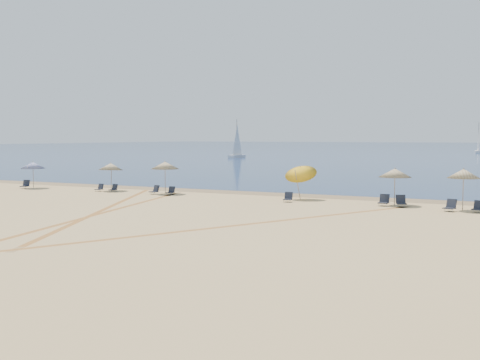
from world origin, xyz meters
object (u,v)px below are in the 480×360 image
object	(u,v)px
chair_2	(114,188)
chair_7	(401,201)
umbrella_2	(165,165)
chair_5	(288,198)
sailboat_2	(478,144)
umbrella_1	(111,167)
chair_3	(155,190)
umbrella_0	(33,165)
umbrella_4	(395,173)
umbrella_5	(464,174)
umbrella_3	(300,171)
sailboat_1	(237,146)
chair_4	(171,191)
chair_6	(384,201)
chair_8	(450,206)
chair_1	(100,188)
chair_0	(25,185)
chair_9	(478,207)

from	to	relation	value
chair_2	chair_7	xyz separation A→B (m)	(22.14, 0.08, 0.05)
umbrella_2	chair_2	bearing A→B (deg)	-175.51
chair_2	chair_5	bearing A→B (deg)	1.06
sailboat_2	umbrella_1	bearing A→B (deg)	-104.15
chair_3	umbrella_0	bearing A→B (deg)	-163.36
umbrella_4	chair_2	size ratio (longest dim) A/B	3.88
umbrella_5	umbrella_0	bearing A→B (deg)	179.94
umbrella_3	sailboat_1	bearing A→B (deg)	119.13
chair_4	chair_6	world-z (taller)	chair_6
chair_4	sailboat_2	xyz separation A→B (m)	(13.89, 129.56, 2.21)
chair_5	chair_8	xyz separation A→B (m)	(10.25, -0.45, 0.03)
chair_6	umbrella_5	bearing A→B (deg)	-2.65
umbrella_4	chair_1	xyz separation A→B (m)	(-22.94, -0.58, -1.80)
chair_7	sailboat_1	distance (m)	83.58
chair_1	sailboat_2	world-z (taller)	sailboat_2
umbrella_2	chair_1	size ratio (longest dim) A/B	4.17
chair_0	sailboat_1	distance (m)	72.50
chair_3	chair_5	distance (m)	10.96
chair_1	chair_9	xyz separation A→B (m)	(27.93, -0.74, 0.04)
chair_0	chair_1	bearing A→B (deg)	-8.13
chair_7	chair_8	xyz separation A→B (m)	(3.01, -1.16, -0.00)
umbrella_5	sailboat_2	xyz separation A→B (m)	(-6.59, 130.00, 0.30)
chair_9	umbrella_5	bearing A→B (deg)	166.07
umbrella_3	chair_4	bearing A→B (deg)	-174.07
umbrella_3	chair_5	xyz separation A→B (m)	(-0.24, -1.68, -1.71)
umbrella_4	chair_8	distance (m)	4.20
chair_8	chair_6	bearing A→B (deg)	-174.69
chair_0	chair_4	size ratio (longest dim) A/B	1.31
umbrella_0	chair_1	bearing A→B (deg)	2.19
umbrella_3	chair_8	world-z (taller)	umbrella_3
chair_0	chair_1	size ratio (longest dim) A/B	1.33
chair_0	chair_5	world-z (taller)	chair_0
umbrella_1	chair_9	size ratio (longest dim) A/B	2.98
umbrella_5	chair_4	world-z (taller)	umbrella_5
umbrella_5	chair_3	size ratio (longest dim) A/B	3.24
chair_6	sailboat_2	bearing A→B (deg)	92.69
chair_4	chair_7	bearing A→B (deg)	-1.02
umbrella_2	umbrella_4	xyz separation A→B (m)	(17.09, 0.10, -0.11)
umbrella_3	chair_6	bearing A→B (deg)	-10.47
chair_5	sailboat_2	distance (m)	130.31
chair_4	sailboat_2	world-z (taller)	sailboat_2
umbrella_5	umbrella_2	bearing A→B (deg)	177.90
chair_1	sailboat_2	size ratio (longest dim) A/B	0.07
umbrella_0	chair_4	distance (m)	13.49
umbrella_0	sailboat_2	bearing A→B (deg)	78.15
chair_7	sailboat_1	size ratio (longest dim) A/B	0.11
umbrella_0	umbrella_4	distance (m)	29.76
umbrella_2	umbrella_4	distance (m)	17.09
umbrella_1	chair_5	world-z (taller)	umbrella_1
chair_1	chair_0	bearing A→B (deg)	-172.00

